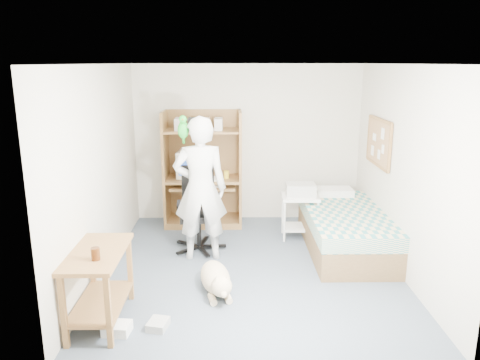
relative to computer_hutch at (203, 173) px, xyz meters
The scene contains 21 objects.
floor 2.05m from the computer_hutch, 68.06° to the right, with size 4.00×4.00×0.00m, color #4C5968.
wall_back 0.86m from the computer_hutch, 20.54° to the left, with size 3.60×0.02×2.50m, color beige.
wall_right 3.07m from the computer_hutch, 34.80° to the right, with size 0.02×4.00×2.50m, color beige.
wall_left 2.10m from the computer_hutch, 122.33° to the right, with size 0.02×4.00×2.50m, color beige.
ceiling 2.52m from the computer_hutch, 68.06° to the right, with size 3.60×4.00×0.02m, color white.
computer_hutch is the anchor object (origin of this frame).
bed 2.35m from the computer_hutch, 29.29° to the right, with size 1.02×2.02×0.66m.
side_desk 3.08m from the computer_hutch, 106.14° to the right, with size 0.50×1.00×0.75m.
corkboard 2.69m from the computer_hutch, 18.72° to the right, with size 0.04×0.94×0.66m.
office_chair 1.13m from the computer_hutch, 90.43° to the right, with size 0.64×0.64×1.13m.
person 1.36m from the computer_hutch, 88.02° to the right, with size 0.69×0.45×1.88m, color silver.
parrot 1.62m from the computer_hutch, 96.46° to the right, with size 0.14×0.24×0.38m.
dog 2.45m from the computer_hutch, 83.35° to the right, with size 0.46×0.99×0.37m.
printer_cart 1.64m from the computer_hutch, 24.77° to the right, with size 0.55×0.45×0.64m.
printer 1.59m from the computer_hutch, 24.77° to the right, with size 0.42×0.32×0.18m, color #AFAFAA.
crt_monitor 0.23m from the computer_hutch, behind, with size 0.46×0.48×0.41m.
keyboard 0.22m from the computer_hutch, 76.40° to the right, with size 0.45×0.16×0.03m, color beige.
pencil_cup 0.38m from the computer_hutch, 13.50° to the right, with size 0.08×0.08×0.12m, color yellow.
drink_glass 3.24m from the computer_hutch, 104.28° to the right, with size 0.08×0.08×0.12m, color #401F0A.
floor_box_a 3.32m from the computer_hutch, 101.56° to the right, with size 0.25×0.20×0.10m, color white.
floor_box_b 3.19m from the computer_hutch, 94.98° to the right, with size 0.18×0.22×0.08m, color #AAAAA5.
Camera 1 is at (-0.23, -5.42, 2.52)m, focal length 35.00 mm.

